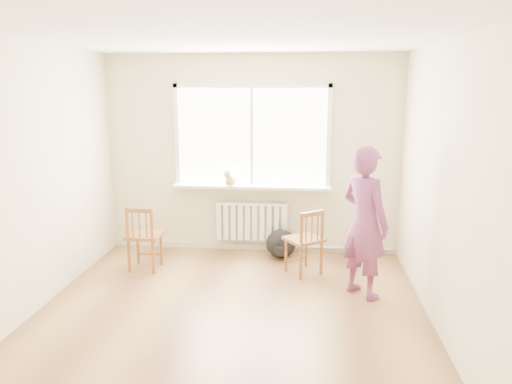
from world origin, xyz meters
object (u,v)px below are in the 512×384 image
(person, at_px, (365,222))
(chair_left, at_px, (143,238))
(cat, at_px, (230,179))
(chair_right, at_px, (306,242))
(backpack, at_px, (281,244))

(person, bearing_deg, chair_left, 38.63)
(chair_left, relative_size, cat, 2.21)
(chair_left, xyz_separation_m, chair_right, (2.02, 0.06, -0.00))
(chair_right, bearing_deg, cat, -70.44)
(chair_left, xyz_separation_m, person, (2.65, -0.50, 0.42))
(chair_left, height_order, person, person)
(cat, xyz_separation_m, backpack, (0.70, -0.13, -0.85))
(person, relative_size, backpack, 4.20)
(chair_right, distance_m, backpack, 0.68)
(chair_left, height_order, chair_right, chair_left)
(chair_right, height_order, backpack, chair_right)
(chair_left, relative_size, person, 0.50)
(chair_left, distance_m, chair_right, 2.02)
(cat, bearing_deg, backpack, 2.40)
(chair_right, distance_m, cat, 1.39)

